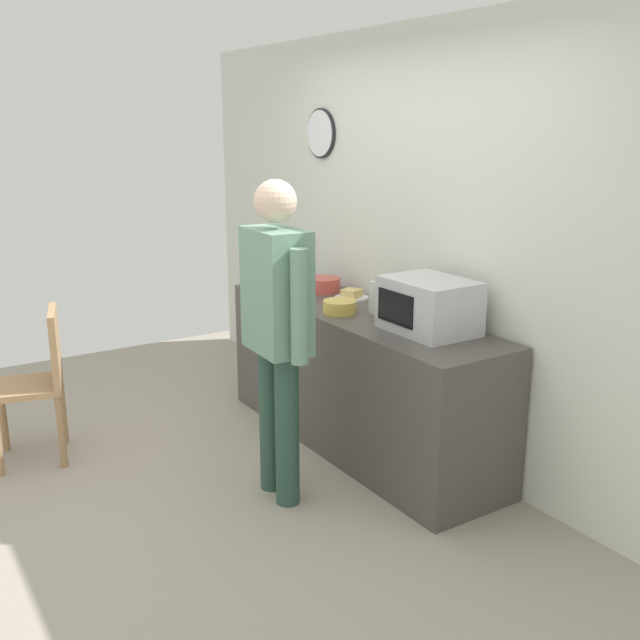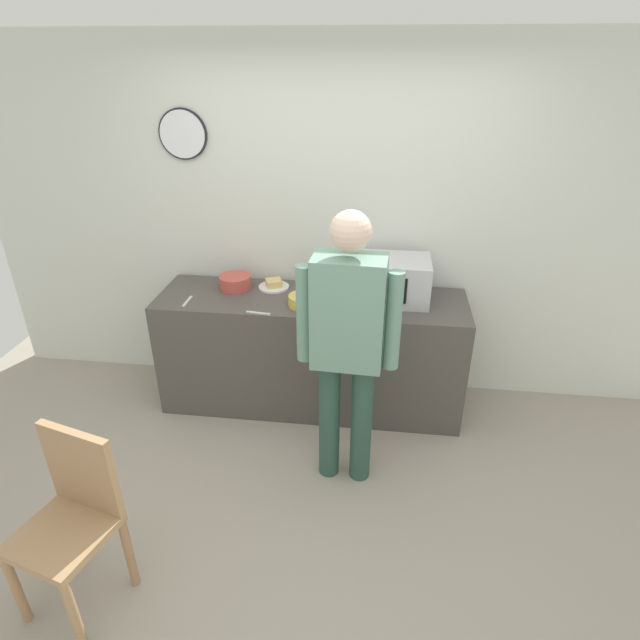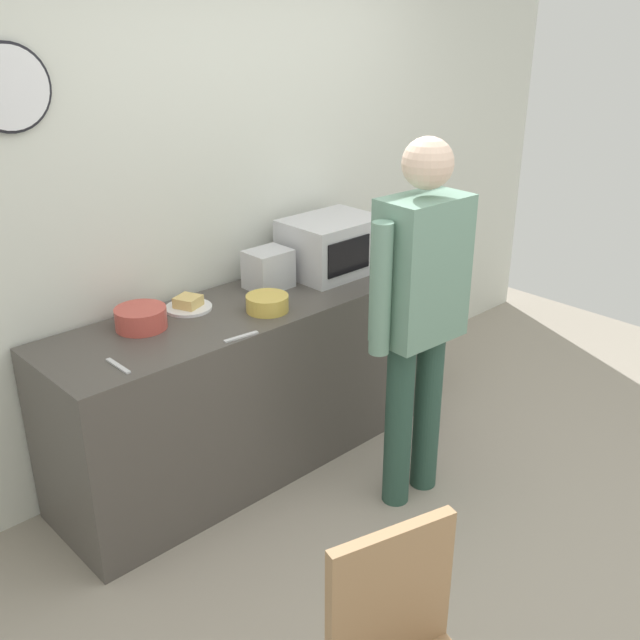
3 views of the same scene
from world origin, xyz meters
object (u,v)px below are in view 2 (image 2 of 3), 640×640
at_px(sandwich_plate, 274,285).
at_px(cereal_bowl, 303,301).
at_px(microwave, 393,280).
at_px(wooden_chair, 73,515).
at_px(person_standing, 348,336).
at_px(fork_utensil, 258,313).
at_px(spoon_utensil, 187,301).
at_px(salad_bowl, 235,282).
at_px(toaster, 337,280).

distance_m(sandwich_plate, cereal_bowl, 0.38).
xyz_separation_m(microwave, wooden_chair, (-1.46, -1.81, -0.51)).
height_order(microwave, person_standing, person_standing).
distance_m(fork_utensil, spoon_utensil, 0.55).
relative_size(salad_bowl, fork_utensil, 1.37).
height_order(sandwich_plate, salad_bowl, salad_bowl).
bearing_deg(toaster, spoon_utensil, -164.94).
relative_size(sandwich_plate, wooden_chair, 0.24).
bearing_deg(person_standing, salad_bowl, 135.80).
bearing_deg(salad_bowl, toaster, 0.16).
relative_size(microwave, fork_utensil, 2.94).
xyz_separation_m(sandwich_plate, wooden_chair, (-0.58, -1.90, -0.38)).
height_order(person_standing, wooden_chair, person_standing).
xyz_separation_m(microwave, spoon_utensil, (-1.43, -0.23, -0.15)).
relative_size(sandwich_plate, salad_bowl, 0.97).
height_order(sandwich_plate, spoon_utensil, sandwich_plate).
distance_m(cereal_bowl, toaster, 0.32).
bearing_deg(salad_bowl, cereal_bowl, -23.47).
xyz_separation_m(fork_utensil, spoon_utensil, (-0.54, 0.12, 0.00)).
height_order(cereal_bowl, toaster, toaster).
relative_size(spoon_utensil, wooden_chair, 0.18).
distance_m(spoon_utensil, wooden_chair, 1.63).
height_order(cereal_bowl, fork_utensil, cereal_bowl).
height_order(toaster, person_standing, person_standing).
relative_size(fork_utensil, spoon_utensil, 1.00).
bearing_deg(fork_utensil, toaster, 38.99).
distance_m(salad_bowl, person_standing, 1.26).
bearing_deg(sandwich_plate, fork_utensil, -92.37).
relative_size(microwave, cereal_bowl, 2.44).
xyz_separation_m(toaster, spoon_utensil, (-1.03, -0.28, -0.10)).
relative_size(salad_bowl, spoon_utensil, 1.37).
xyz_separation_m(sandwich_plate, cereal_bowl, (0.26, -0.28, 0.02)).
bearing_deg(cereal_bowl, toaster, 49.01).
xyz_separation_m(cereal_bowl, toaster, (0.21, 0.24, 0.06)).
bearing_deg(salad_bowl, wooden_chair, -99.27).
bearing_deg(sandwich_plate, toaster, -4.51).
distance_m(microwave, fork_utensil, 0.97).
distance_m(cereal_bowl, person_standing, 0.74).
relative_size(person_standing, wooden_chair, 1.86).
relative_size(spoon_utensil, person_standing, 0.10).
bearing_deg(cereal_bowl, sandwich_plate, 133.72).
relative_size(salad_bowl, wooden_chair, 0.25).
height_order(microwave, fork_utensil, microwave).
bearing_deg(fork_utensil, person_standing, -37.08).
xyz_separation_m(toaster, fork_utensil, (-0.49, -0.40, -0.10)).
xyz_separation_m(microwave, fork_utensil, (-0.89, -0.35, -0.15)).
bearing_deg(toaster, wooden_chair, -119.59).
relative_size(microwave, person_standing, 0.29).
distance_m(sandwich_plate, fork_utensil, 0.43).
distance_m(salad_bowl, cereal_bowl, 0.59).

